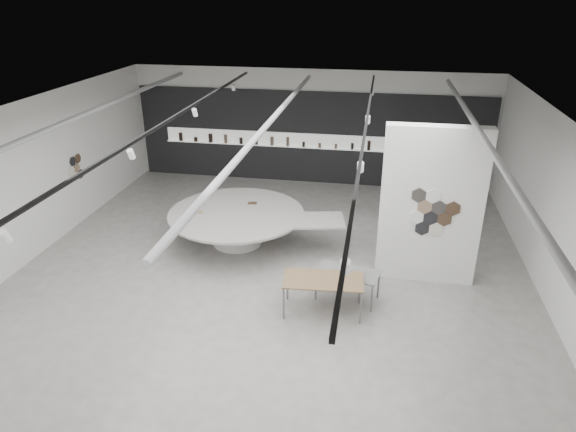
% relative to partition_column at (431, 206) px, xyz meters
% --- Properties ---
extents(room, '(12.02, 14.02, 3.82)m').
position_rel_partition_column_xyz_m(room, '(-3.59, -1.00, 0.27)').
color(room, '#9D9A94').
rests_on(room, ground).
extents(back_wall_display, '(11.80, 0.27, 3.10)m').
position_rel_partition_column_xyz_m(back_wall_display, '(-3.58, 5.94, -0.26)').
color(back_wall_display, black).
rests_on(back_wall_display, ground).
extents(partition_column, '(2.20, 0.38, 3.60)m').
position_rel_partition_column_xyz_m(partition_column, '(0.00, 0.00, 0.00)').
color(partition_column, white).
rests_on(partition_column, ground).
extents(display_island, '(4.92, 4.12, 0.90)m').
position_rel_partition_column_xyz_m(display_island, '(-4.63, 0.95, -1.22)').
color(display_island, white).
rests_on(display_island, ground).
extents(sample_table_wood, '(1.68, 0.93, 0.76)m').
position_rel_partition_column_xyz_m(sample_table_wood, '(-2.14, -1.76, -1.09)').
color(sample_table_wood, olive).
rests_on(sample_table_wood, ground).
extents(sample_table_stone, '(1.41, 0.92, 0.67)m').
position_rel_partition_column_xyz_m(sample_table_stone, '(-1.67, -1.20, -1.19)').
color(sample_table_stone, slate).
rests_on(sample_table_stone, ground).
extents(kitchen_counter, '(1.75, 0.73, 1.37)m').
position_rel_partition_column_xyz_m(kitchen_counter, '(-0.11, 5.54, -1.31)').
color(kitchen_counter, white).
rests_on(kitchen_counter, ground).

